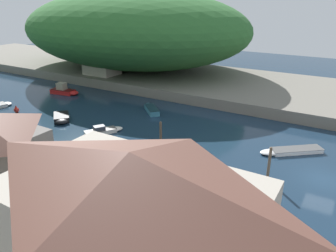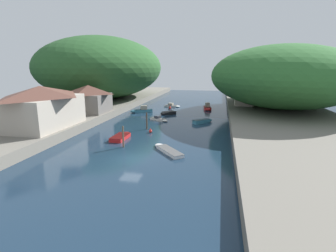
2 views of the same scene
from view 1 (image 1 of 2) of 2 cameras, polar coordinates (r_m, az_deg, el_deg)
name	(u,v)px [view 1 (image 1 of 2)]	position (r m, az deg, el deg)	size (l,w,h in m)	color
water_surface	(74,118)	(44.35, -16.12, 1.40)	(130.00, 130.00, 0.00)	#192D42
right_bank	(167,77)	(61.72, -0.23, 8.62)	(22.00, 120.00, 1.53)	slate
hillside_right	(133,29)	(65.96, -6.20, 16.44)	(33.15, 46.41, 14.58)	#2D662D
waterfront_building	(132,210)	(16.79, -6.31, -14.32)	(8.90, 13.47, 6.58)	#B2A899
right_bank_cottage	(101,59)	(60.79, -11.55, 11.36)	(4.66, 6.06, 5.31)	#B2A899
boat_yellow_tender	(151,109)	(45.05, -3.00, 3.05)	(4.05, 4.25, 0.72)	teal
boat_near_quay	(211,173)	(29.26, 7.46, -8.09)	(2.03, 5.28, 0.62)	red
boat_cabin_cruiser	(289,151)	(35.31, 20.36, -4.07)	(5.20, 5.91, 0.43)	white
boat_mid_channel	(65,91)	(55.58, -17.50, 5.87)	(2.38, 5.06, 1.77)	red
boat_moored_right	(62,118)	(43.56, -18.05, 1.27)	(3.85, 4.04, 0.68)	black
boat_small_dinghy	(104,130)	(38.52, -11.05, -0.75)	(4.44, 3.37, 0.95)	silver
boat_navy_launch	(6,133)	(40.84, -26.43, -1.08)	(5.35, 3.58, 1.68)	teal
mooring_post_nearest	(269,163)	(29.20, 17.21, -6.25)	(0.24, 0.24, 3.08)	brown
mooring_post_middle	(161,136)	(33.20, -1.28, -1.71)	(0.26, 0.26, 3.11)	#4C3D2D
channel_buoy_near	(16,110)	(48.95, -24.90, 2.59)	(0.69, 0.69, 1.03)	red
channel_buoy_far	(187,147)	(33.68, 3.33, -3.69)	(0.56, 0.56, 0.84)	red
person_on_quay	(244,251)	(18.50, 13.11, -20.45)	(0.27, 0.41, 1.69)	#282D3D
person_by_boathouse	(179,229)	(19.41, 1.98, -17.44)	(0.29, 0.41, 1.69)	#282D3D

